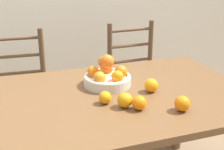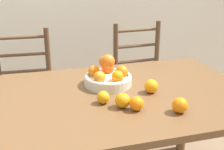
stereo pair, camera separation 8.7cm
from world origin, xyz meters
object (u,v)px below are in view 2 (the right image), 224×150
(orange_loose_4, at_px, (180,105))
(orange_loose_0, at_px, (151,86))
(orange_loose_3, at_px, (122,100))
(chair_right, at_px, (142,81))
(orange_loose_2, at_px, (103,97))
(chair_left, at_px, (25,94))
(orange_loose_1, at_px, (136,103))
(fruit_bowl, at_px, (108,76))

(orange_loose_4, bearing_deg, orange_loose_0, 98.31)
(orange_loose_3, bearing_deg, chair_right, 62.74)
(orange_loose_3, bearing_deg, orange_loose_4, -27.62)
(chair_right, bearing_deg, orange_loose_4, -104.72)
(orange_loose_2, xyz_separation_m, orange_loose_3, (0.08, -0.07, 0.01))
(orange_loose_3, height_order, chair_left, chair_left)
(orange_loose_3, relative_size, chair_left, 0.08)
(orange_loose_1, bearing_deg, orange_loose_0, 49.62)
(fruit_bowl, distance_m, orange_loose_0, 0.26)
(chair_left, bearing_deg, fruit_bowl, -49.59)
(fruit_bowl, xyz_separation_m, orange_loose_4, (0.23, -0.43, -0.02))
(orange_loose_2, bearing_deg, orange_loose_1, -41.56)
(fruit_bowl, xyz_separation_m, orange_loose_2, (-0.09, -0.23, -0.02))
(orange_loose_1, height_order, chair_left, chair_left)
(orange_loose_4, relative_size, chair_right, 0.08)
(orange_loose_1, distance_m, chair_left, 1.16)
(orange_loose_2, bearing_deg, chair_left, 113.77)
(chair_left, bearing_deg, orange_loose_1, -58.60)
(fruit_bowl, xyz_separation_m, orange_loose_0, (0.19, -0.18, -0.02))
(chair_right, bearing_deg, orange_loose_3, -119.21)
(orange_loose_1, bearing_deg, orange_loose_2, 138.44)
(orange_loose_0, height_order, orange_loose_1, orange_loose_0)
(orange_loose_3, height_order, orange_loose_4, same)
(chair_left, bearing_deg, orange_loose_2, -62.43)
(orange_loose_0, xyz_separation_m, chair_left, (-0.67, 0.81, -0.31))
(chair_left, bearing_deg, orange_loose_3, -60.09)
(orange_loose_4, bearing_deg, fruit_bowl, 118.15)
(fruit_bowl, distance_m, orange_loose_3, 0.31)
(orange_loose_4, distance_m, chair_left, 1.32)
(fruit_bowl, relative_size, chair_left, 0.29)
(orange_loose_1, distance_m, orange_loose_3, 0.07)
(orange_loose_0, bearing_deg, chair_left, 129.39)
(orange_loose_0, relative_size, orange_loose_3, 1.01)
(orange_loose_4, height_order, chair_right, chair_right)
(orange_loose_1, bearing_deg, orange_loose_4, -23.13)
(fruit_bowl, height_order, chair_left, chair_left)
(orange_loose_4, xyz_separation_m, chair_right, (0.24, 1.07, -0.31))
(orange_loose_1, xyz_separation_m, orange_loose_2, (-0.13, 0.12, -0.00))
(orange_loose_3, distance_m, chair_left, 1.10)
(chair_right, bearing_deg, orange_loose_1, -115.45)
(orange_loose_3, bearing_deg, orange_loose_0, 32.24)
(chair_left, bearing_deg, chair_right, 3.80)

